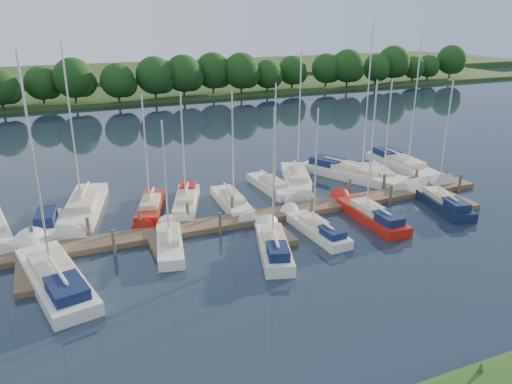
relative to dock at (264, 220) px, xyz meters
name	(u,v)px	position (x,y,z in m)	size (l,w,h in m)	color
ground	(313,267)	(0.00, -7.31, -0.20)	(260.00, 260.00, 0.00)	#17222E
dock	(264,220)	(0.00, 0.00, 0.00)	(40.00, 6.00, 0.40)	#4C3E2B
mooring_pilings	(258,210)	(0.00, 1.13, 0.40)	(38.24, 2.84, 2.00)	#473D33
far_shore	(119,91)	(0.00, 67.69, 0.10)	(180.00, 30.00, 0.60)	#1F3C17
distant_hill	(103,74)	(0.00, 92.69, 0.50)	(220.00, 40.00, 1.40)	#375625
treeline	(125,78)	(-0.65, 54.94, 3.99)	(147.37, 10.03, 8.18)	#38281C
motorboat	(47,226)	(-14.68, 4.70, 0.15)	(2.29, 5.62, 1.72)	white
sailboat_n_2	(83,211)	(-12.04, 6.93, 0.08)	(4.58, 10.47, 13.15)	white
sailboat_n_3	(151,209)	(-7.21, 5.27, 0.07)	(3.68, 7.38, 9.47)	#AF1910
sailboat_n_4	(186,202)	(-4.33, 5.44, 0.12)	(3.76, 7.34, 9.50)	white
sailboat_n_5	(233,204)	(-1.04, 3.72, 0.08)	(2.08, 7.42, 9.55)	white
sailboat_n_6	(273,188)	(3.50, 5.94, 0.07)	(2.04, 7.50, 9.58)	white
sailboat_n_7	(297,182)	(6.16, 6.56, 0.08)	(5.03, 9.36, 11.97)	white
sailboat_n_8	(357,175)	(11.98, 5.83, 0.14)	(7.11, 11.26, 14.65)	white
sailboat_n_9	(382,177)	(13.96, 4.66, 0.07)	(3.31, 7.56, 9.55)	white
sailboat_n_10	(404,167)	(17.67, 6.17, 0.14)	(2.84, 10.58, 13.35)	white
sailboat_s_0	(54,277)	(-14.53, -3.14, 0.13)	(4.30, 10.67, 13.32)	white
sailboat_s_1	(170,244)	(-7.39, -1.43, 0.08)	(2.74, 6.81, 8.85)	white
sailboat_s_2	(274,248)	(-1.43, -4.72, 0.15)	(3.61, 7.45, 9.78)	white
sailboat_s_3	(316,229)	(2.56, -3.17, 0.11)	(1.97, 7.10, 9.07)	white
sailboat_s_4	(370,215)	(7.43, -2.60, 0.13)	(2.18, 8.28, 10.61)	#AF1910
sailboat_s_5	(440,202)	(14.18, -2.52, 0.13)	(3.30, 8.03, 10.22)	#101C36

